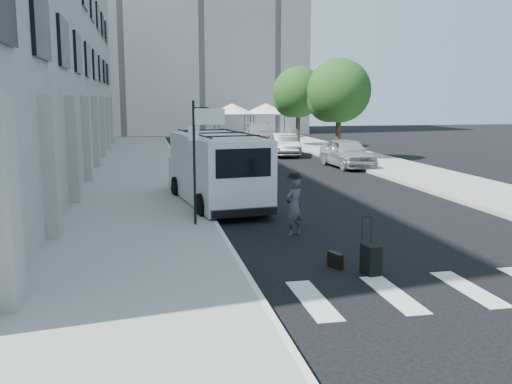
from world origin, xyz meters
name	(u,v)px	position (x,y,z in m)	size (l,w,h in m)	color
ground	(316,254)	(0.00, 0.00, 0.00)	(120.00, 120.00, 0.00)	black
sidewalk_left	(138,172)	(-4.25, 16.00, 0.07)	(4.50, 48.00, 0.15)	gray
sidewalk_right	(359,158)	(9.00, 20.00, 0.07)	(4.00, 56.00, 0.15)	gray
building_far	(195,14)	(2.00, 50.00, 12.50)	(22.00, 12.00, 25.00)	slate
sign_pole	(202,136)	(-2.36, 3.20, 2.65)	(1.03, 0.07, 3.50)	black
tree_near	(337,93)	(7.50, 20.15, 3.97)	(3.80, 3.83, 6.03)	black
tree_far	(297,94)	(7.50, 29.15, 3.97)	(3.80, 3.83, 6.03)	black
tent_left	(232,109)	(4.00, 38.00, 2.71)	(4.00, 4.00, 3.20)	black
tent_right	(266,109)	(7.20, 38.50, 2.71)	(4.00, 4.00, 3.20)	black
businessman	(294,206)	(-0.02, 2.00, 0.80)	(0.58, 0.38, 1.60)	#3E3E41
briefcase	(335,260)	(0.09, -1.13, 0.17)	(0.12, 0.44, 0.34)	black
suitcase	(371,259)	(0.66, -1.73, 0.33)	(0.34, 0.48, 1.23)	black
cargo_van	(216,169)	(-1.53, 6.79, 1.26)	(2.98, 6.75, 2.45)	silver
parked_car_a	(347,153)	(6.80, 16.25, 0.78)	(1.85, 4.60, 1.57)	#9C9EA4
parked_car_b	(285,145)	(5.03, 22.92, 0.72)	(1.52, 4.37, 1.44)	#55575C
parked_car_c	(261,134)	(5.41, 32.31, 0.85)	(2.39, 5.89, 1.71)	#96979D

